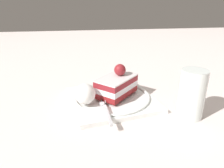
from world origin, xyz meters
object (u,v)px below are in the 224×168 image
(dessert_plate, at_px, (112,98))
(whipped_cream_dollop, at_px, (85,94))
(fork, at_px, (106,109))
(drink_glass_near, at_px, (192,95))
(cake_slice, at_px, (117,85))

(dessert_plate, xyz_separation_m, whipped_cream_dollop, (-0.07, -0.03, 0.03))
(fork, height_order, drink_glass_near, drink_glass_near)
(whipped_cream_dollop, relative_size, fork, 0.38)
(fork, bearing_deg, cake_slice, 64.78)
(whipped_cream_dollop, bearing_deg, drink_glass_near, -14.98)
(cake_slice, relative_size, whipped_cream_dollop, 2.54)
(cake_slice, relative_size, fork, 0.96)
(whipped_cream_dollop, bearing_deg, fork, -41.51)
(cake_slice, xyz_separation_m, drink_glass_near, (0.14, -0.10, 0.01))
(whipped_cream_dollop, height_order, drink_glass_near, drink_glass_near)
(dessert_plate, distance_m, cake_slice, 0.04)
(fork, bearing_deg, whipped_cream_dollop, 138.49)
(dessert_plate, relative_size, fork, 1.87)
(drink_glass_near, bearing_deg, dessert_plate, 149.33)
(drink_glass_near, bearing_deg, whipped_cream_dollop, 165.02)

